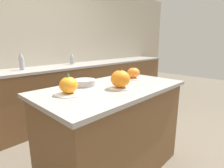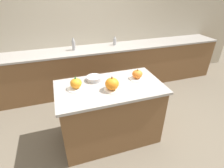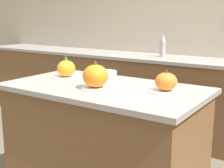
{
  "view_description": "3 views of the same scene",
  "coord_description": "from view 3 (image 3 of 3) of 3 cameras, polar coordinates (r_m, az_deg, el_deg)",
  "views": [
    {
      "loc": [
        -1.15,
        -1.1,
        1.3
      ],
      "look_at": [
        -0.05,
        -0.03,
        0.94
      ],
      "focal_mm": 28.0,
      "sensor_mm": 36.0,
      "label": 1
    },
    {
      "loc": [
        -0.58,
        -1.88,
        2.06
      ],
      "look_at": [
        0.03,
        -0.0,
        0.93
      ],
      "focal_mm": 28.0,
      "sensor_mm": 36.0,
      "label": 2
    },
    {
      "loc": [
        1.24,
        -1.73,
        1.37
      ],
      "look_at": [
        0.06,
        0.01,
        0.92
      ],
      "focal_mm": 50.0,
      "sensor_mm": 36.0,
      "label": 3
    }
  ],
  "objects": [
    {
      "name": "pumpkin_cake_right",
      "position": [
        2.03,
        9.85,
        0.19
      ],
      "size": [
        0.23,
        0.23,
        0.15
      ],
      "color": "white",
      "rests_on": "kitchen_island"
    },
    {
      "name": "back_counter",
      "position": [
        3.56,
        12.58,
        -2.86
      ],
      "size": [
        6.0,
        0.6,
        0.93
      ],
      "color": "brown",
      "rests_on": "ground_plane"
    },
    {
      "name": "wall_back",
      "position": [
        3.76,
        15.04,
        9.92
      ],
      "size": [
        8.0,
        0.06,
        2.5
      ],
      "color": "#B2A893",
      "rests_on": "ground_plane"
    },
    {
      "name": "kitchen_island",
      "position": [
        2.32,
        -1.48,
        -11.19
      ],
      "size": [
        1.41,
        0.78,
        0.9
      ],
      "color": "brown",
      "rests_on": "ground_plane"
    },
    {
      "name": "bottle_tall",
      "position": [
        3.6,
        9.28,
        6.88
      ],
      "size": [
        0.07,
        0.07,
        0.26
      ],
      "color": "#99999E",
      "rests_on": "back_counter"
    },
    {
      "name": "pumpkin_cake_left",
      "position": [
        2.49,
        -8.38,
        2.62
      ],
      "size": [
        0.24,
        0.24,
        0.18
      ],
      "color": "white",
      "rests_on": "kitchen_island"
    },
    {
      "name": "mixing_bowl",
      "position": [
        2.44,
        -1.55,
        1.7
      ],
      "size": [
        0.21,
        0.21,
        0.06
      ],
      "color": "#ADADB2",
      "rests_on": "kitchen_island"
    },
    {
      "name": "pumpkin_cake_center",
      "position": [
        2.09,
        -3.01,
        1.34
      ],
      "size": [
        0.2,
        0.2,
        0.2
      ],
      "color": "white",
      "rests_on": "kitchen_island"
    }
  ]
}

